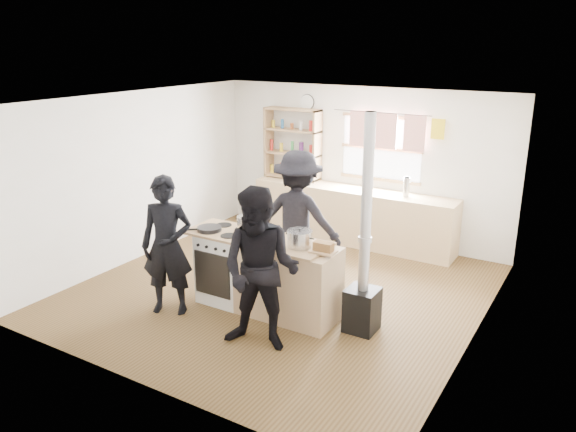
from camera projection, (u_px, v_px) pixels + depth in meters
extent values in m
cube|color=brown|center=(281.00, 291.00, 7.48)|extent=(5.00, 5.00, 0.01)
cube|color=#DAB883|center=(352.00, 216.00, 9.16)|extent=(3.40, 0.55, 0.90)
cube|color=tan|center=(292.00, 176.00, 9.70)|extent=(1.00, 0.28, 0.03)
cube|color=tan|center=(292.00, 153.00, 9.58)|extent=(1.00, 0.28, 0.03)
cube|color=tan|center=(292.00, 130.00, 9.46)|extent=(1.00, 0.28, 0.03)
cube|color=tan|center=(292.00, 109.00, 9.35)|extent=(1.00, 0.28, 0.03)
cube|color=tan|center=(269.00, 141.00, 9.76)|extent=(0.04, 0.28, 1.20)
cube|color=tan|center=(317.00, 147.00, 9.29)|extent=(0.04, 0.28, 1.20)
cylinder|color=silver|center=(406.00, 187.00, 8.54)|extent=(0.10, 0.10, 0.30)
cube|color=white|center=(227.00, 266.00, 7.12)|extent=(0.60, 0.60, 0.90)
cube|color=tan|center=(288.00, 281.00, 6.67)|extent=(1.20, 0.60, 0.90)
cube|color=tan|center=(256.00, 238.00, 6.75)|extent=(1.84, 0.64, 0.03)
cylinder|color=black|center=(209.00, 229.00, 6.96)|extent=(0.42, 0.42, 0.05)
cylinder|color=#30551D|center=(209.00, 228.00, 6.95)|extent=(0.27, 0.27, 0.02)
cube|color=silver|center=(259.00, 237.00, 6.63)|extent=(0.41, 0.36, 0.08)
cube|color=brown|center=(259.00, 235.00, 6.62)|extent=(0.35, 0.31, 0.02)
cylinder|color=silver|center=(246.00, 223.00, 7.01)|extent=(0.23, 0.23, 0.15)
cylinder|color=silver|center=(246.00, 217.00, 6.99)|extent=(0.23, 0.23, 0.01)
sphere|color=black|center=(246.00, 216.00, 6.98)|extent=(0.03, 0.03, 0.03)
cylinder|color=#BABABD|center=(300.00, 239.00, 6.40)|extent=(0.29, 0.29, 0.18)
cylinder|color=#BABABD|center=(300.00, 231.00, 6.37)|extent=(0.29, 0.29, 0.01)
sphere|color=black|center=(300.00, 230.00, 6.37)|extent=(0.03, 0.03, 0.03)
cube|color=tan|center=(323.00, 251.00, 6.26)|extent=(0.28, 0.21, 0.02)
cube|color=olive|center=(323.00, 246.00, 6.24)|extent=(0.22, 0.11, 0.10)
cube|color=black|center=(362.00, 310.00, 6.40)|extent=(0.35, 0.35, 0.51)
cylinder|color=#ADADB2|center=(367.00, 205.00, 6.02)|extent=(0.12, 0.12, 1.99)
imported|color=black|center=(167.00, 246.00, 6.68)|extent=(0.73, 0.63, 1.70)
imported|color=black|center=(261.00, 270.00, 5.87)|extent=(1.00, 0.85, 1.79)
imported|color=black|center=(298.00, 219.00, 7.47)|extent=(1.26, 0.82, 1.83)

